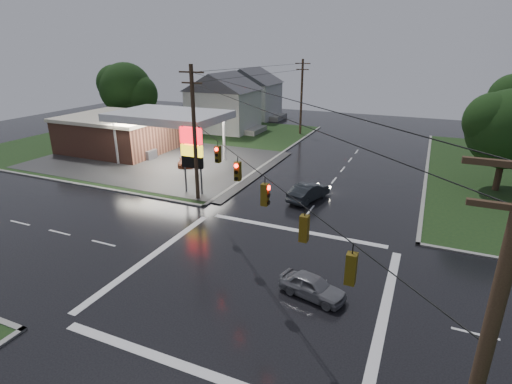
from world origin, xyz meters
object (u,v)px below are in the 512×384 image
at_px(utility_pole_n, 301,96).
at_px(pylon_sign, 192,149).
at_px(car_pump, 188,159).
at_px(utility_pole_se, 479,374).
at_px(car_crossing, 312,286).
at_px(utility_pole_nw, 194,133).
at_px(gas_station, 126,131).
at_px(tree_ne_near, 510,130).
at_px(car_north, 309,192).
at_px(house_near, 224,101).
at_px(house_far, 251,92).
at_px(tree_nw_behind, 127,89).

bearing_deg(utility_pole_n, pylon_sign, -92.08).
bearing_deg(car_pump, pylon_sign, -78.40).
xyz_separation_m(utility_pole_se, car_crossing, (-6.15, 9.31, -5.11)).
bearing_deg(utility_pole_se, car_pump, 132.78).
xyz_separation_m(utility_pole_nw, car_pump, (-6.43, 8.49, -5.10)).
height_order(gas_station, pylon_sign, pylon_sign).
bearing_deg(tree_ne_near, car_north, -149.03).
xyz_separation_m(house_near, car_crossing, (24.30, -36.19, -3.80)).
bearing_deg(car_north, house_near, -32.49).
distance_m(house_far, car_crossing, 54.56).
distance_m(pylon_sign, tree_ne_near, 27.23).
bearing_deg(house_far, utility_pole_se, -61.32).
height_order(utility_pole_n, tree_ne_near, utility_pole_n).
relative_size(gas_station, utility_pole_se, 2.38).
height_order(pylon_sign, house_near, house_near).
height_order(utility_pole_nw, tree_nw_behind, utility_pole_nw).
distance_m(gas_station, tree_ne_near, 40.00).
bearing_deg(house_far, utility_pole_nw, -72.08).
bearing_deg(utility_pole_se, utility_pole_nw, 135.00).
relative_size(tree_nw_behind, car_pump, 2.34).
distance_m(gas_station, house_near, 17.07).
bearing_deg(pylon_sign, utility_pole_se, -45.00).
distance_m(gas_station, pylon_sign, 17.81).
bearing_deg(utility_pole_se, car_crossing, 123.44).
bearing_deg(pylon_sign, house_near, 112.28).
relative_size(house_near, tree_ne_near, 1.23).
xyz_separation_m(tree_nw_behind, car_pump, (17.91, -12.01, -5.56)).
xyz_separation_m(utility_pole_n, car_crossing, (12.85, -38.19, -4.86)).
bearing_deg(utility_pole_nw, car_north, 22.07).
bearing_deg(tree_ne_near, car_crossing, -115.94).
bearing_deg(car_crossing, gas_station, 69.39).
xyz_separation_m(house_far, car_crossing, (25.30, -48.19, -3.80)).
xyz_separation_m(house_near, tree_nw_behind, (-12.89, -6.01, 1.77)).
height_order(house_near, house_far, same).
bearing_deg(utility_pole_n, tree_ne_near, -34.10).
height_order(gas_station, utility_pole_se, utility_pole_se).
height_order(house_near, car_pump, house_near).
height_order(utility_pole_nw, utility_pole_n, utility_pole_nw).
height_order(utility_pole_nw, car_north, utility_pole_nw).
height_order(utility_pole_nw, utility_pole_se, same).
bearing_deg(tree_nw_behind, gas_station, -51.58).
relative_size(house_far, car_pump, 2.58).
distance_m(utility_pole_n, tree_ne_near, 28.55).
bearing_deg(car_pump, house_near, 81.20).
xyz_separation_m(house_far, car_pump, (6.02, -30.01, -3.79)).
xyz_separation_m(gas_station, utility_pole_n, (16.18, 18.30, 2.92)).
bearing_deg(gas_station, tree_nw_behind, 128.42).
bearing_deg(tree_ne_near, car_pump, -172.41).
bearing_deg(utility_pole_n, car_north, -70.79).
bearing_deg(car_pump, gas_station, 145.66).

